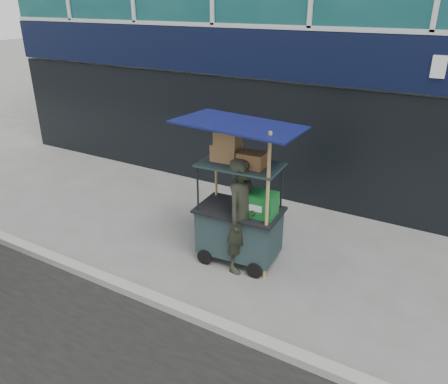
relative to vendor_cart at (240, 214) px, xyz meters
The scene contains 4 objects.
ground 1.61m from the vendor_cart, 90.38° to the right, with size 80.00×80.00×0.00m, color #63635F.
curb 1.76m from the vendor_cart, 90.34° to the right, with size 80.00×0.18×0.12m, color #97968F.
vendor_cart is the anchor object (origin of this frame).
vendor_man 0.25m from the vendor_cart, 54.40° to the right, with size 0.66×0.43×1.81m, color black.
Camera 1 is at (2.83, -3.97, 3.89)m, focal length 35.00 mm.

